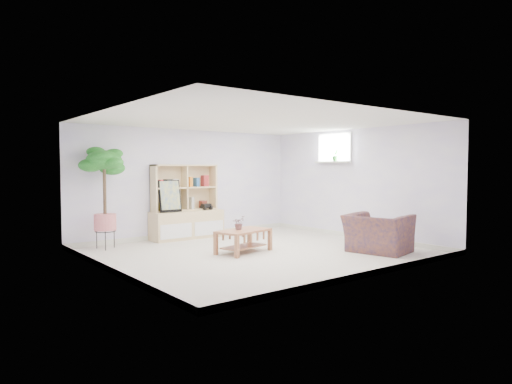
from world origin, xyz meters
TOP-DOWN VIEW (x-y plane):
  - floor at (0.00, 0.00)m, footprint 5.50×5.00m
  - ceiling at (0.00, 0.00)m, footprint 5.50×5.00m
  - walls at (0.00, 0.00)m, footprint 5.51×5.01m
  - baseboard at (0.00, 0.00)m, footprint 5.50×5.00m
  - window at (2.73, 0.60)m, footprint 0.10×0.98m
  - window_sill at (2.67, 0.60)m, footprint 0.14×1.00m
  - storage_unit at (-0.20, 2.24)m, footprint 1.62×0.55m
  - poster at (-0.64, 2.18)m, footprint 0.49×0.11m
  - toy_truck at (0.26, 2.19)m, footprint 0.30×0.21m
  - coffee_table at (-0.23, 0.12)m, footprint 1.13×0.79m
  - table_plant at (-0.29, 0.19)m, footprint 0.29×0.28m
  - floor_tree at (-2.08, 2.05)m, footprint 0.84×0.84m
  - armchair at (1.73, -1.38)m, footprint 1.14×1.25m
  - sill_plant at (2.67, 0.52)m, footprint 0.18×0.16m

SIDE VIEW (x-z plane):
  - floor at x=0.00m, z-range -0.01..0.01m
  - baseboard at x=0.00m, z-range 0.00..0.10m
  - coffee_table at x=-0.23m, z-range 0.00..0.42m
  - armchair at x=1.73m, z-range 0.00..0.80m
  - table_plant at x=-0.29m, z-range 0.42..0.67m
  - toy_truck at x=0.26m, z-range 0.61..0.76m
  - storage_unit at x=-0.20m, z-range 0.00..1.62m
  - poster at x=-0.64m, z-range 0.61..1.29m
  - floor_tree at x=-2.08m, z-range 0.00..1.96m
  - walls at x=0.00m, z-range 0.00..2.40m
  - window_sill at x=2.67m, z-range 1.66..1.70m
  - sill_plant at x=2.67m, z-range 1.70..1.96m
  - window at x=2.73m, z-range 1.66..2.34m
  - ceiling at x=0.00m, z-range 2.40..2.40m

